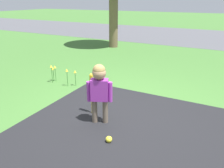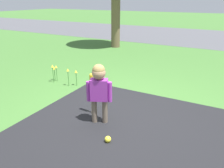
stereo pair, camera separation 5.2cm
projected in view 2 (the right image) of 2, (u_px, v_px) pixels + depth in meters
name	position (u px, v px, depth m)	size (l,w,h in m)	color
ground_plane	(123.00, 114.00, 3.68)	(60.00, 60.00, 0.00)	#3D6B2D
street_strip	(201.00, 37.00, 11.07)	(40.00, 6.00, 0.01)	#4C4C51
child	(99.00, 86.00, 3.22)	(0.36, 0.24, 0.94)	#6B5B4C
baseball_bat	(92.00, 88.00, 3.55)	(0.06, 0.06, 0.71)	yellow
sports_ball	(108.00, 139.00, 2.94)	(0.09, 0.09, 0.09)	yellow
flower_bed	(61.00, 70.00, 4.91)	(0.70, 0.18, 0.42)	#38702D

